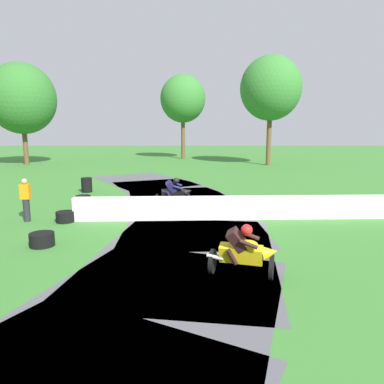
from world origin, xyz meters
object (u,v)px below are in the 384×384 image
object	(u,v)px
motorcycle_lead_yellow	(245,252)
traffic_cone	(311,209)
tire_stack_mid_a	(43,239)
tire_stack_extra_a	(88,185)
tire_stack_far	(85,200)
motorcycle_chase_black	(176,193)
tire_stack_mid_b	(66,217)
track_marshal	(27,200)

from	to	relation	value
motorcycle_lead_yellow	traffic_cone	world-z (taller)	motorcycle_lead_yellow
tire_stack_mid_a	tire_stack_extra_a	distance (m)	9.30
tire_stack_far	tire_stack_mid_a	bearing A→B (deg)	-84.60
tire_stack_mid_a	traffic_cone	distance (m)	10.13
motorcycle_lead_yellow	traffic_cone	bearing A→B (deg)	60.72
tire_stack_mid_a	motorcycle_chase_black	bearing A→B (deg)	55.61
tire_stack_mid_b	tire_stack_mid_a	bearing A→B (deg)	-84.28
tire_stack_far	traffic_cone	bearing A→B (deg)	-11.41
tire_stack_extra_a	track_marshal	distance (m)	6.33
motorcycle_chase_black	tire_stack_far	world-z (taller)	motorcycle_chase_black
tire_stack_extra_a	traffic_cone	world-z (taller)	tire_stack_extra_a
motorcycle_lead_yellow	track_marshal	world-z (taller)	track_marshal
tire_stack_mid_a	track_marshal	distance (m)	3.44
motorcycle_lead_yellow	tire_stack_mid_b	world-z (taller)	motorcycle_lead_yellow
tire_stack_mid_b	tire_stack_far	distance (m)	3.28
tire_stack_extra_a	tire_stack_mid_b	bearing A→B (deg)	-80.89
tire_stack_far	track_marshal	xyz separation A→B (m)	(-1.17, -3.17, 0.62)
tire_stack_mid_a	motorcycle_lead_yellow	bearing A→B (deg)	-22.27
motorcycle_chase_black	tire_stack_mid_a	world-z (taller)	motorcycle_chase_black
track_marshal	motorcycle_chase_black	bearing A→B (deg)	24.68
motorcycle_lead_yellow	tire_stack_mid_b	bearing A→B (deg)	139.30
tire_stack_mid_a	tire_stack_extra_a	bearing A→B (deg)	98.08
tire_stack_extra_a	tire_stack_far	bearing A→B (deg)	-76.84
track_marshal	motorcycle_lead_yellow	bearing A→B (deg)	-35.14
tire_stack_extra_a	track_marshal	world-z (taller)	track_marshal
tire_stack_mid_a	tire_stack_far	xyz separation A→B (m)	(-0.57, 6.07, 0.00)
tire_stack_mid_b	traffic_cone	bearing A→B (deg)	7.65
motorcycle_chase_black	track_marshal	distance (m)	5.99
tire_stack_far	traffic_cone	size ratio (longest dim) A/B	1.53
motorcycle_lead_yellow	tire_stack_extra_a	size ratio (longest dim) A/B	2.12
tire_stack_mid_a	traffic_cone	world-z (taller)	traffic_cone
motorcycle_lead_yellow	tire_stack_extra_a	bearing A→B (deg)	121.21
motorcycle_lead_yellow	traffic_cone	xyz separation A→B (m)	(3.59, 6.41, -0.42)
tire_stack_mid_a	track_marshal	xyz separation A→B (m)	(-1.75, 2.90, 0.62)
tire_stack_mid_b	traffic_cone	size ratio (longest dim) A/B	1.52
motorcycle_lead_yellow	track_marshal	xyz separation A→B (m)	(-7.42, 5.23, 0.18)
motorcycle_lead_yellow	motorcycle_chase_black	size ratio (longest dim) A/B	1.01
tire_stack_mid_a	tire_stack_far	distance (m)	6.10
motorcycle_lead_yellow	tire_stack_extra_a	distance (m)	13.48
motorcycle_chase_black	tire_stack_far	distance (m)	4.35
tire_stack_extra_a	motorcycle_chase_black	bearing A→B (deg)	-37.23
motorcycle_lead_yellow	motorcycle_chase_black	xyz separation A→B (m)	(-1.98, 7.73, 0.00)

